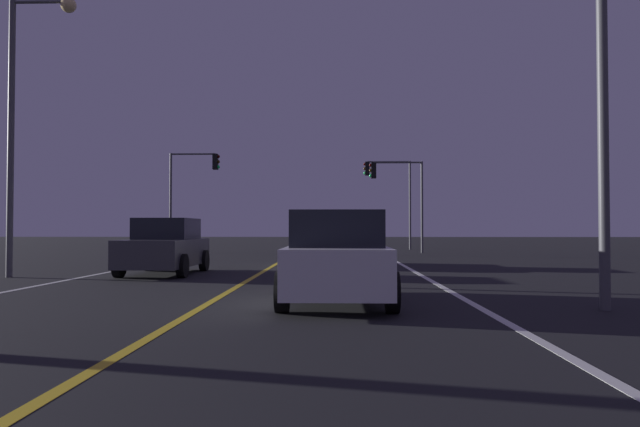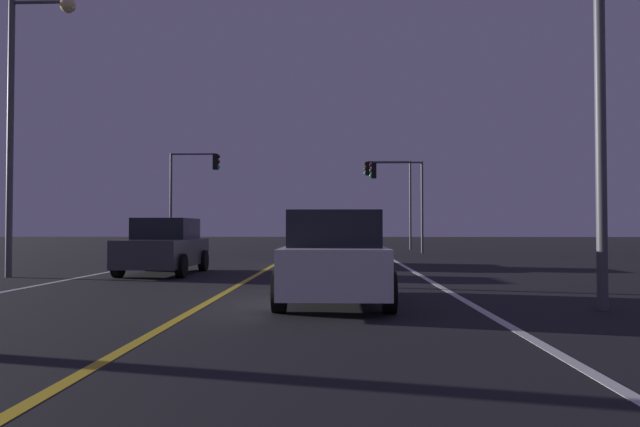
% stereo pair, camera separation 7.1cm
% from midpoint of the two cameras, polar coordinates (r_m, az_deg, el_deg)
% --- Properties ---
extents(lane_edge_right, '(0.16, 40.29, 0.01)m').
position_cam_midpoint_polar(lane_edge_right, '(13.43, 12.26, -7.32)').
color(lane_edge_right, silver).
rests_on(lane_edge_right, ground).
extents(lane_edge_left, '(0.16, 40.29, 0.01)m').
position_cam_midpoint_polar(lane_edge_left, '(15.08, -27.38, -6.54)').
color(lane_edge_left, silver).
rests_on(lane_edge_left, ground).
extents(lane_center_divider, '(0.16, 40.29, 0.01)m').
position_cam_midpoint_polar(lane_center_divider, '(13.43, -8.77, -7.34)').
color(lane_center_divider, gold).
rests_on(lane_center_divider, ground).
extents(car_lead_same_lane, '(2.02, 4.30, 1.70)m').
position_cam_midpoint_polar(car_lead_same_lane, '(11.04, 1.46, -4.37)').
color(car_lead_same_lane, black).
rests_on(car_lead_same_lane, ground).
extents(car_oncoming, '(2.02, 4.30, 1.70)m').
position_cam_midpoint_polar(car_oncoming, '(18.71, -14.74, -3.13)').
color(car_oncoming, black).
rests_on(car_oncoming, ground).
extents(car_ahead_far, '(2.02, 4.30, 1.70)m').
position_cam_midpoint_polar(car_ahead_far, '(22.17, 0.64, -2.91)').
color(car_ahead_far, black).
rests_on(car_ahead_far, ground).
extents(traffic_light_near_right, '(3.07, 0.36, 5.20)m').
position_cam_midpoint_polar(traffic_light_near_right, '(34.03, 7.28, 2.75)').
color(traffic_light_near_right, '#4C4C51').
rests_on(traffic_light_near_right, ground).
extents(traffic_light_near_left, '(2.91, 0.36, 5.73)m').
position_cam_midpoint_polar(traffic_light_near_left, '(34.90, -12.12, 3.24)').
color(traffic_light_near_left, '#4C4C51').
rests_on(traffic_light_near_left, ground).
extents(traffic_light_far_right, '(3.14, 0.36, 5.86)m').
position_cam_midpoint_polar(traffic_light_far_right, '(39.53, 6.54, 2.82)').
color(traffic_light_far_right, '#4C4C51').
rests_on(traffic_light_far_right, ground).
extents(street_lamp_right_near, '(2.66, 0.44, 8.29)m').
position_cam_midpoint_polar(street_lamp_right_near, '(11.60, 22.39, 18.24)').
color(street_lamp_right_near, '#4C4C51').
rests_on(street_lamp_right_near, ground).
extents(street_lamp_left_mid, '(1.93, 0.44, 8.02)m').
position_cam_midpoint_polar(street_lamp_left_mid, '(19.15, -26.52, 9.80)').
color(street_lamp_left_mid, '#4C4C51').
rests_on(street_lamp_left_mid, ground).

